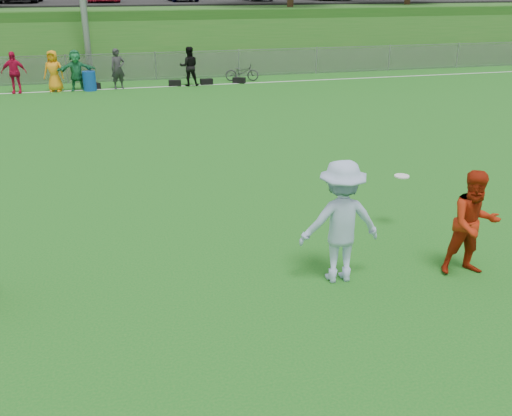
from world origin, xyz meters
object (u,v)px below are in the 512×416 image
object	(u,v)px
player_blue	(341,222)
recycling_bin	(89,81)
bicycle	(242,72)
player_red_center	(474,224)
frisbee	(402,176)

from	to	relation	value
player_blue	recycling_bin	distance (m)	18.51
recycling_bin	bicycle	world-z (taller)	recycling_bin
player_red_center	bicycle	distance (m)	19.26
recycling_bin	frisbee	bearing A→B (deg)	-70.47
player_blue	bicycle	bearing A→B (deg)	-95.59
player_blue	frisbee	xyz separation A→B (m)	(1.87, 1.61, 0.05)
player_blue	recycling_bin	size ratio (longest dim) A/B	2.39
player_red_center	frisbee	bearing A→B (deg)	103.84
player_red_center	bicycle	bearing A→B (deg)	95.02
bicycle	player_blue	bearing A→B (deg)	-175.74
player_blue	bicycle	distance (m)	19.12
player_blue	bicycle	world-z (taller)	player_blue
player_red_center	player_blue	distance (m)	2.12
bicycle	player_red_center	bearing A→B (deg)	-169.42
player_red_center	recycling_bin	distance (m)	19.39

